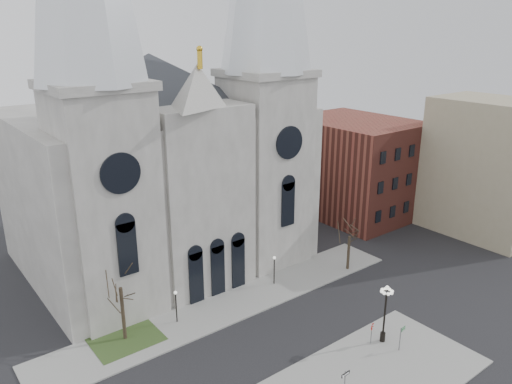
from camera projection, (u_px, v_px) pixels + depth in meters
ground at (307, 359)px, 42.27m from camera, size 160.00×160.00×0.00m
sidewalk_near at (376, 374)px, 40.26m from camera, size 18.00×10.00×0.14m
sidewalk_far at (232, 304)px, 50.49m from camera, size 40.00×6.00×0.14m
grass_patch at (125, 339)px, 44.82m from camera, size 6.00×5.00×0.18m
cathedral at (165, 108)px, 53.55m from camera, size 33.00×26.66×54.00m
bg_building_brick at (353, 167)px, 74.02m from camera, size 14.00×18.00×14.00m
bg_building_tan at (487, 168)px, 66.07m from camera, size 10.00×14.00×18.00m
tree_left at (120, 284)px, 43.08m from camera, size 3.20×3.20×7.50m
tree_right at (350, 234)px, 56.34m from camera, size 3.20×3.20×6.00m
ped_lamp_left at (176, 301)px, 46.65m from camera, size 0.32×0.32×3.26m
ped_lamp_right at (274, 265)px, 53.64m from camera, size 0.32×0.32×3.26m
stop_sign at (372, 328)px, 43.61m from camera, size 0.76×0.09×2.11m
globe_lamp at (385, 307)px, 43.34m from camera, size 1.34×1.34×5.52m
one_way_sign at (345, 379)px, 37.53m from camera, size 0.92×0.09×2.10m
street_name_sign at (401, 337)px, 42.82m from camera, size 0.71×0.16×2.22m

